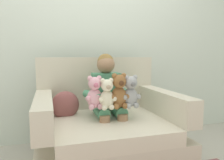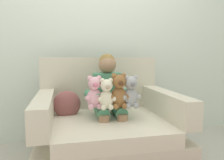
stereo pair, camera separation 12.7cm
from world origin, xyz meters
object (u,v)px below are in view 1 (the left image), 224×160
object	(u,v)px
plush_pink	(95,93)
plush_grey	(131,92)
throw_pillow	(65,105)
plush_cream	(107,95)
plush_brown	(119,92)
seated_child	(108,93)
armchair	(106,130)

from	to	relation	value
plush_pink	plush_grey	bearing A→B (deg)	-3.27
throw_pillow	plush_pink	bearing A→B (deg)	-46.59
plush_cream	throw_pillow	bearing A→B (deg)	120.76
plush_grey	plush_cream	bearing A→B (deg)	-165.10
plush_brown	plush_cream	distance (m)	0.11
plush_pink	seated_child	bearing A→B (deg)	47.51
seated_child	plush_brown	distance (m)	0.19
plush_grey	plush_cream	size ratio (longest dim) A/B	1.08
plush_grey	plush_pink	size ratio (longest dim) A/B	1.00
plush_grey	plush_brown	bearing A→B (deg)	-170.44
plush_pink	throw_pillow	world-z (taller)	plush_pink
seated_child	throw_pillow	distance (m)	0.41
armchair	seated_child	distance (m)	0.35
seated_child	plush_pink	distance (m)	0.21
seated_child	plush_grey	world-z (taller)	seated_child
plush_brown	plush_cream	size ratio (longest dim) A/B	1.15
plush_grey	armchair	bearing A→B (deg)	156.34
plush_grey	throw_pillow	size ratio (longest dim) A/B	1.10
seated_child	plush_cream	size ratio (longest dim) A/B	3.11
plush_brown	plush_cream	xyz separation A→B (m)	(-0.11, -0.01, -0.02)
plush_pink	plush_cream	distance (m)	0.11
armchair	plush_pink	bearing A→B (deg)	-141.71
plush_brown	plush_pink	bearing A→B (deg)	-174.34
seated_child	plush_pink	xyz separation A→B (m)	(-0.15, -0.14, 0.03)
plush_brown	throw_pillow	distance (m)	0.54
seated_child	plush_grey	size ratio (longest dim) A/B	2.88
armchair	plush_cream	distance (m)	0.39
plush_pink	armchair	bearing A→B (deg)	42.93
plush_brown	plush_grey	distance (m)	0.10
plush_grey	throw_pillow	bearing A→B (deg)	165.44
armchair	throw_pillow	xyz separation A→B (m)	(-0.36, 0.15, 0.23)
seated_child	plush_grey	distance (m)	0.25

